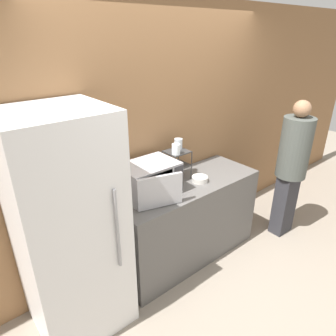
% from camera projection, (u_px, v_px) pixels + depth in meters
% --- Properties ---
extents(ground_plane, '(12.00, 12.00, 0.00)m').
position_uv_depth(ground_plane, '(204.00, 268.00, 3.19)').
color(ground_plane, gray).
extents(wall_back, '(8.00, 0.06, 2.60)m').
position_uv_depth(wall_back, '(165.00, 136.00, 3.11)').
color(wall_back, olive).
rests_on(wall_back, ground_plane).
extents(counter, '(1.62, 0.61, 0.90)m').
position_uv_depth(counter, '(185.00, 220.00, 3.22)').
color(counter, '#595654').
rests_on(counter, ground_plane).
extents(microwave, '(0.53, 0.51, 0.31)m').
position_uv_depth(microwave, '(150.00, 180.00, 2.75)').
color(microwave, '#ADADB2').
rests_on(microwave, counter).
extents(dish_rack, '(0.23, 0.21, 0.30)m').
position_uv_depth(dish_rack, '(177.00, 159.00, 3.03)').
color(dish_rack, '#333333').
rests_on(dish_rack, counter).
extents(glass_front_left, '(0.08, 0.08, 0.10)m').
position_uv_depth(glass_front_left, '(176.00, 149.00, 2.90)').
color(glass_front_left, silver).
rests_on(glass_front_left, dish_rack).
extents(glass_back_right, '(0.08, 0.08, 0.10)m').
position_uv_depth(glass_back_right, '(178.00, 144.00, 3.04)').
color(glass_back_right, silver).
rests_on(glass_back_right, dish_rack).
extents(bowl, '(0.16, 0.16, 0.05)m').
position_uv_depth(bowl, '(200.00, 179.00, 3.04)').
color(bowl, silver).
rests_on(bowl, counter).
extents(person, '(0.34, 0.34, 1.64)m').
position_uv_depth(person, '(292.00, 163.00, 3.41)').
color(person, '#2D2D33').
rests_on(person, ground_plane).
extents(refrigerator, '(0.72, 0.71, 1.85)m').
position_uv_depth(refrigerator, '(69.00, 229.00, 2.27)').
color(refrigerator, white).
rests_on(refrigerator, ground_plane).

